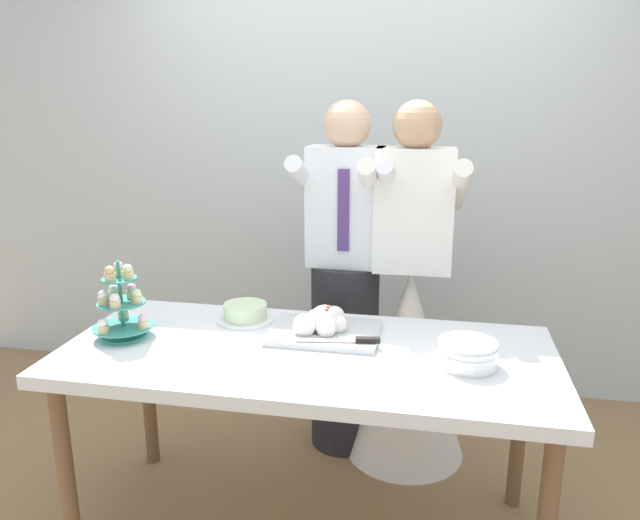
{
  "coord_description": "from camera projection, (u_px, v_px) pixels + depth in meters",
  "views": [
    {
      "loc": [
        0.44,
        -1.99,
        1.66
      ],
      "look_at": [
        0.02,
        0.15,
        1.07
      ],
      "focal_mm": 33.69,
      "sensor_mm": 36.0,
      "label": 1
    }
  ],
  "objects": [
    {
      "name": "main_cake_tray",
      "position": [
        324.0,
        326.0,
        2.31
      ],
      "size": [
        0.43,
        0.31,
        0.13
      ],
      "color": "silver",
      "rests_on": "dessert_table"
    },
    {
      "name": "cupcake_stand",
      "position": [
        122.0,
        307.0,
        2.28
      ],
      "size": [
        0.23,
        0.23,
        0.31
      ],
      "color": "teal",
      "rests_on": "dessert_table"
    },
    {
      "name": "dessert_table",
      "position": [
        307.0,
        368.0,
        2.22
      ],
      "size": [
        1.8,
        0.8,
        0.78
      ],
      "color": "silver",
      "rests_on": "ground_plane"
    },
    {
      "name": "person_bride",
      "position": [
        408.0,
        339.0,
        2.78
      ],
      "size": [
        0.56,
        0.56,
        1.66
      ],
      "color": "white",
      "rests_on": "ground_plane"
    },
    {
      "name": "rear_wall",
      "position": [
        360.0,
        138.0,
        3.36
      ],
      "size": [
        5.2,
        0.1,
        2.9
      ],
      "primitive_type": "cube",
      "color": "silver",
      "rests_on": "ground_plane"
    },
    {
      "name": "person_groom",
      "position": [
        345.0,
        299.0,
        2.83
      ],
      "size": [
        0.47,
        0.5,
        1.66
      ],
      "color": "#232328",
      "rests_on": "ground_plane"
    },
    {
      "name": "round_cake",
      "position": [
        245.0,
        313.0,
        2.47
      ],
      "size": [
        0.24,
        0.24,
        0.07
      ],
      "color": "white",
      "rests_on": "dessert_table"
    },
    {
      "name": "plate_stack",
      "position": [
        468.0,
        354.0,
        2.05
      ],
      "size": [
        0.2,
        0.21,
        0.09
      ],
      "color": "white",
      "rests_on": "dessert_table"
    }
  ]
}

